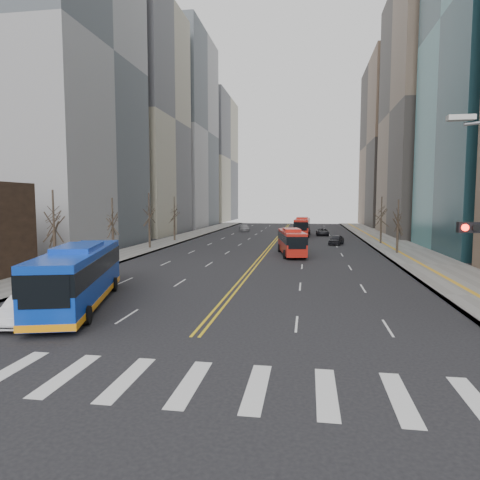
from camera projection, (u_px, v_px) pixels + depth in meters
name	position (u px, v px, depth m)	size (l,w,h in m)	color
ground	(158.00, 381.00, 15.29)	(220.00, 220.00, 0.00)	black
sidewalk_right	(401.00, 249.00, 56.80)	(7.00, 130.00, 0.15)	slate
sidewalk_left	(157.00, 245.00, 62.12)	(5.00, 130.00, 0.15)	slate
crosswalk	(158.00, 381.00, 15.29)	(26.70, 4.00, 0.01)	silver
centerline	(275.00, 241.00, 69.38)	(0.55, 100.00, 0.01)	gold
office_towers	(282.00, 108.00, 80.47)	(83.00, 134.00, 58.00)	gray
street_trees	(201.00, 214.00, 49.95)	(35.20, 47.20, 7.60)	black
blue_bus	(79.00, 274.00, 26.05)	(6.29, 13.31, 3.77)	#0B35B0
red_bus_near	(292.00, 240.00, 50.74)	(3.90, 10.23, 3.20)	#A91A12
red_bus_far	(302.00, 226.00, 78.71)	(3.03, 11.04, 3.48)	#A91A12
car_white	(27.00, 308.00, 22.59)	(1.63, 4.67, 1.54)	silver
car_dark_mid	(336.00, 240.00, 63.20)	(1.70, 4.22, 1.44)	black
car_silver	(244.00, 228.00, 91.13)	(1.98, 4.87, 1.41)	gray
car_dark_far	(322.00, 232.00, 80.12)	(2.26, 4.91, 1.36)	black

